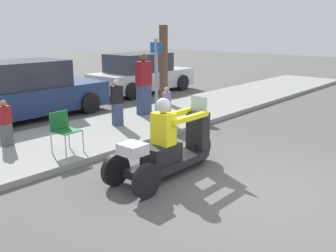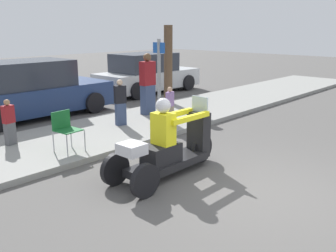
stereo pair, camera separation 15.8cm
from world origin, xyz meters
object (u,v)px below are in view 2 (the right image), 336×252
at_px(tree_trunk, 168,65).
at_px(spectator_far_back, 9,123).
at_px(spectator_end_of_line, 120,103).
at_px(parked_car_lot_right, 147,74).
at_px(motorcycle_trike, 169,149).
at_px(street_sign, 159,83).
at_px(spectator_with_child, 170,106).
at_px(folding_chair_curbside, 65,127).
at_px(parked_car_lot_far, 31,91).
at_px(spectator_by_tree, 148,85).

bearing_deg(tree_trunk, spectator_far_back, -173.38).
height_order(spectator_far_back, spectator_end_of_line, spectator_end_of_line).
bearing_deg(parked_car_lot_right, motorcycle_trike, -131.63).
bearing_deg(street_sign, spectator_end_of_line, 98.09).
height_order(spectator_with_child, parked_car_lot_right, parked_car_lot_right).
relative_size(motorcycle_trike, folding_chair_curbside, 2.96).
relative_size(motorcycle_trike, parked_car_lot_far, 0.54).
xyz_separation_m(spectator_by_tree, tree_trunk, (1.64, 0.71, 0.42)).
height_order(motorcycle_trike, spectator_end_of_line, motorcycle_trike).
distance_m(spectator_end_of_line, folding_chair_curbside, 2.27).
distance_m(folding_chair_curbside, tree_trunk, 5.51).
height_order(parked_car_lot_right, street_sign, street_sign).
bearing_deg(folding_chair_curbside, spectator_with_child, -1.38).
relative_size(spectator_far_back, parked_car_lot_far, 0.22).
distance_m(spectator_by_tree, parked_car_lot_right, 4.50).
distance_m(motorcycle_trike, folding_chair_curbside, 2.33).
height_order(tree_trunk, street_sign, tree_trunk).
xyz_separation_m(parked_car_lot_right, tree_trunk, (-1.47, -2.52, 0.64)).
xyz_separation_m(spectator_far_back, folding_chair_curbside, (0.58, -1.25, 0.03)).
height_order(spectator_by_tree, tree_trunk, tree_trunk).
bearing_deg(spectator_with_child, spectator_far_back, 160.04).
bearing_deg(motorcycle_trike, spectator_end_of_line, 64.47).
bearing_deg(parked_car_lot_far, spectator_far_back, -125.93).
distance_m(motorcycle_trike, street_sign, 2.55).
distance_m(motorcycle_trike, spectator_by_tree, 4.44).
height_order(spectator_with_child, street_sign, street_sign).
distance_m(parked_car_lot_far, tree_trunk, 4.33).
height_order(spectator_far_back, street_sign, street_sign).
bearing_deg(spectator_with_child, spectator_end_of_line, 136.74).
height_order(spectator_by_tree, street_sign, street_sign).
relative_size(spectator_end_of_line, parked_car_lot_right, 0.27).
height_order(folding_chair_curbside, tree_trunk, tree_trunk).
distance_m(parked_car_lot_far, parked_car_lot_right, 5.35).
bearing_deg(tree_trunk, parked_car_lot_right, 59.71).
height_order(spectator_far_back, tree_trunk, tree_trunk).
xyz_separation_m(parked_car_lot_right, street_sign, (-4.30, -4.85, 0.58)).
distance_m(spectator_with_child, tree_trunk, 2.97).
bearing_deg(street_sign, spectator_with_child, 24.83).
height_order(spectator_with_child, tree_trunk, tree_trunk).
relative_size(spectator_end_of_line, street_sign, 0.54).
bearing_deg(spectator_with_child, parked_car_lot_right, 51.81).
bearing_deg(spectator_end_of_line, spectator_by_tree, 16.18).
distance_m(spectator_by_tree, tree_trunk, 1.83).
height_order(spectator_by_tree, spectator_with_child, spectator_by_tree).
height_order(folding_chair_curbside, parked_car_lot_right, parked_car_lot_right).
xyz_separation_m(spectator_with_child, parked_car_lot_far, (-1.77, 3.89, 0.18)).
xyz_separation_m(spectator_far_back, spectator_with_child, (3.63, -1.32, -0.00)).
xyz_separation_m(spectator_far_back, spectator_end_of_line, (2.70, -0.45, 0.09)).
relative_size(parked_car_lot_far, parked_car_lot_right, 1.01).
bearing_deg(spectator_end_of_line, folding_chair_curbside, -159.38).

